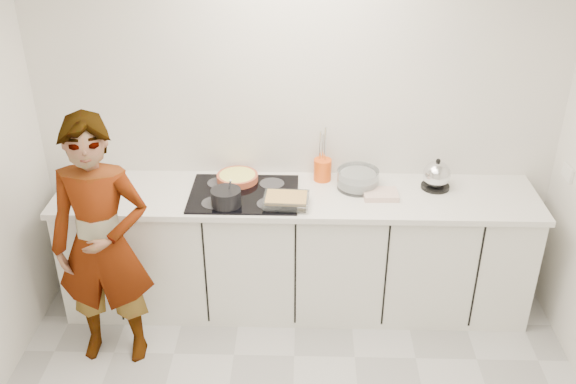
{
  "coord_description": "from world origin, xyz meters",
  "views": [
    {
      "loc": [
        0.05,
        -2.48,
        2.98
      ],
      "look_at": [
        -0.05,
        1.05,
        1.05
      ],
      "focal_mm": 40.0,
      "sensor_mm": 36.0,
      "label": 1
    }
  ],
  "objects_px": {
    "cook": "(102,245)",
    "saucepan": "(226,197)",
    "tart_dish": "(237,177)",
    "hob": "(244,194)",
    "utensil_crock": "(322,170)",
    "kettle": "(436,176)",
    "mixing_bowl": "(358,180)",
    "baking_dish": "(286,200)"
  },
  "relations": [
    {
      "from": "utensil_crock",
      "to": "cook",
      "type": "height_order",
      "value": "cook"
    },
    {
      "from": "hob",
      "to": "kettle",
      "type": "xyz_separation_m",
      "value": [
        1.29,
        0.13,
        0.09
      ]
    },
    {
      "from": "hob",
      "to": "tart_dish",
      "type": "xyz_separation_m",
      "value": [
        -0.06,
        0.18,
        0.03
      ]
    },
    {
      "from": "kettle",
      "to": "cook",
      "type": "xyz_separation_m",
      "value": [
        -2.12,
        -0.65,
        -0.17
      ]
    },
    {
      "from": "cook",
      "to": "saucepan",
      "type": "bearing_deg",
      "value": 25.28
    },
    {
      "from": "hob",
      "to": "mixing_bowl",
      "type": "distance_m",
      "value": 0.78
    },
    {
      "from": "saucepan",
      "to": "tart_dish",
      "type": "bearing_deg",
      "value": 83.49
    },
    {
      "from": "tart_dish",
      "to": "mixing_bowl",
      "type": "height_order",
      "value": "mixing_bowl"
    },
    {
      "from": "hob",
      "to": "mixing_bowl",
      "type": "xyz_separation_m",
      "value": [
        0.77,
        0.12,
        0.05
      ]
    },
    {
      "from": "tart_dish",
      "to": "kettle",
      "type": "xyz_separation_m",
      "value": [
        1.36,
        -0.05,
        0.05
      ]
    },
    {
      "from": "utensil_crock",
      "to": "cook",
      "type": "distance_m",
      "value": 1.55
    },
    {
      "from": "saucepan",
      "to": "utensil_crock",
      "type": "distance_m",
      "value": 0.74
    },
    {
      "from": "tart_dish",
      "to": "kettle",
      "type": "bearing_deg",
      "value": -1.92
    },
    {
      "from": "kettle",
      "to": "mixing_bowl",
      "type": "bearing_deg",
      "value": -178.8
    },
    {
      "from": "hob",
      "to": "kettle",
      "type": "distance_m",
      "value": 1.3
    },
    {
      "from": "cook",
      "to": "tart_dish",
      "type": "bearing_deg",
      "value": 41.46
    },
    {
      "from": "saucepan",
      "to": "utensil_crock",
      "type": "height_order",
      "value": "saucepan"
    },
    {
      "from": "tart_dish",
      "to": "utensil_crock",
      "type": "relative_size",
      "value": 2.38
    },
    {
      "from": "hob",
      "to": "utensil_crock",
      "type": "bearing_deg",
      "value": 23.99
    },
    {
      "from": "saucepan",
      "to": "cook",
      "type": "distance_m",
      "value": 0.82
    },
    {
      "from": "tart_dish",
      "to": "utensil_crock",
      "type": "distance_m",
      "value": 0.59
    },
    {
      "from": "tart_dish",
      "to": "utensil_crock",
      "type": "bearing_deg",
      "value": 5.54
    },
    {
      "from": "saucepan",
      "to": "utensil_crock",
      "type": "xyz_separation_m",
      "value": [
        0.63,
        0.4,
        0.01
      ]
    },
    {
      "from": "tart_dish",
      "to": "kettle",
      "type": "distance_m",
      "value": 1.36
    },
    {
      "from": "saucepan",
      "to": "baking_dish",
      "type": "xyz_separation_m",
      "value": [
        0.39,
        0.02,
        -0.02
      ]
    },
    {
      "from": "kettle",
      "to": "baking_dish",
      "type": "bearing_deg",
      "value": -164.85
    },
    {
      "from": "baking_dish",
      "to": "kettle",
      "type": "xyz_separation_m",
      "value": [
        1.01,
        0.27,
        0.05
      ]
    },
    {
      "from": "hob",
      "to": "saucepan",
      "type": "relative_size",
      "value": 3.07
    },
    {
      "from": "saucepan",
      "to": "mixing_bowl",
      "type": "bearing_deg",
      "value": 18.14
    },
    {
      "from": "baking_dish",
      "to": "mixing_bowl",
      "type": "bearing_deg",
      "value": 28.69
    },
    {
      "from": "kettle",
      "to": "utensil_crock",
      "type": "bearing_deg",
      "value": 172.39
    },
    {
      "from": "saucepan",
      "to": "mixing_bowl",
      "type": "distance_m",
      "value": 0.91
    },
    {
      "from": "baking_dish",
      "to": "cook",
      "type": "relative_size",
      "value": 0.18
    },
    {
      "from": "utensil_crock",
      "to": "cook",
      "type": "relative_size",
      "value": 0.09
    },
    {
      "from": "baking_dish",
      "to": "saucepan",
      "type": "bearing_deg",
      "value": -176.79
    },
    {
      "from": "saucepan",
      "to": "baking_dish",
      "type": "bearing_deg",
      "value": 3.21
    },
    {
      "from": "tart_dish",
      "to": "kettle",
      "type": "height_order",
      "value": "kettle"
    },
    {
      "from": "baking_dish",
      "to": "kettle",
      "type": "height_order",
      "value": "kettle"
    },
    {
      "from": "mixing_bowl",
      "to": "kettle",
      "type": "height_order",
      "value": "kettle"
    },
    {
      "from": "saucepan",
      "to": "utensil_crock",
      "type": "bearing_deg",
      "value": 32.35
    },
    {
      "from": "utensil_crock",
      "to": "hob",
      "type": "bearing_deg",
      "value": -156.01
    },
    {
      "from": "tart_dish",
      "to": "hob",
      "type": "bearing_deg",
      "value": -71.15
    }
  ]
}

